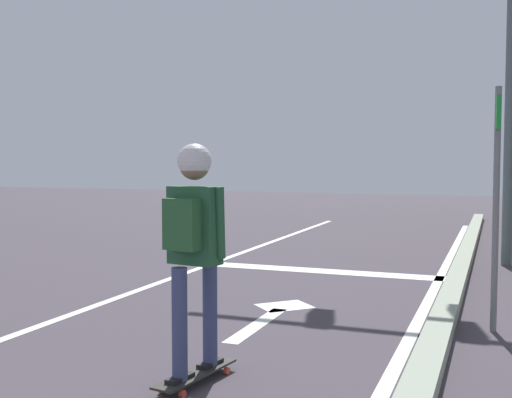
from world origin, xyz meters
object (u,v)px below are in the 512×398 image
object	(u,v)px
skateboard	(196,374)
street_sign_post	(497,173)
traffic_signal_mast	(437,8)
skater	(193,229)

from	to	relation	value
skateboard	street_sign_post	size ratio (longest dim) A/B	0.36
traffic_signal_mast	street_sign_post	xyz separation A→B (m)	(0.94, -4.09, -2.49)
traffic_signal_mast	skater	bearing A→B (deg)	-99.54
skateboard	street_sign_post	xyz separation A→B (m)	(2.01, 2.27, 1.44)
skateboard	street_sign_post	distance (m)	3.36
skateboard	traffic_signal_mast	world-z (taller)	traffic_signal_mast
skateboard	street_sign_post	world-z (taller)	street_sign_post
skateboard	skater	size ratio (longest dim) A/B	0.50
traffic_signal_mast	street_sign_post	size ratio (longest dim) A/B	2.43
traffic_signal_mast	street_sign_post	world-z (taller)	traffic_signal_mast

